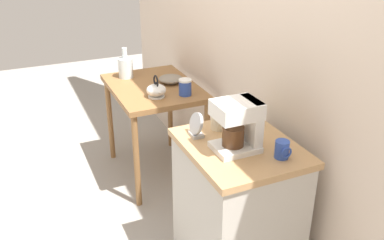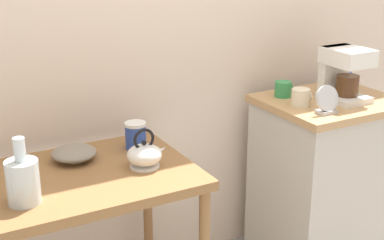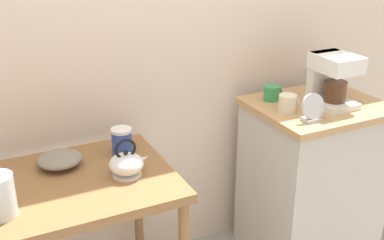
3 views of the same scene
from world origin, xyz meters
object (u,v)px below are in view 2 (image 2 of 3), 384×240
Objects in this scene: mug_blue at (345,80)px; teakettle at (145,155)px; canister_enamel at (136,135)px; coffee_maker at (343,72)px; glass_carafe_vase at (23,180)px; mug_small_cream at (301,97)px; table_clock at (327,101)px; bowl_stoneware at (74,153)px; mug_tall_green at (283,89)px.

teakettle is at bearing -170.90° from mug_blue.
mug_blue reaches higher than teakettle.
canister_enamel is at bearing 179.81° from mug_blue.
glass_carafe_vase is at bearing -175.09° from coffee_maker.
coffee_maker is 0.26m from mug_small_cream.
coffee_maker is 2.91× the size of mug_blue.
mug_small_cream reaches higher than teakettle.
coffee_maker reaches higher than table_clock.
mug_small_cream is 0.43m from mug_blue.
coffee_maker is at bearing 32.26° from table_clock.
mug_blue reaches higher than mug_small_cream.
mug_blue is (0.16, 0.15, -0.10)m from coffee_maker.
canister_enamel is at bearing 160.74° from table_clock.
bowl_stoneware is 0.28m from canister_enamel.
mug_small_cream is at bearing -9.87° from canister_enamel.
glass_carafe_vase is at bearing -133.39° from bowl_stoneware.
mug_tall_green is at bearing 12.98° from glass_carafe_vase.
bowl_stoneware is 1.09m from mug_small_cream.
mug_tall_green is 1.01× the size of mug_blue.
mug_tall_green is (1.10, 0.03, 0.12)m from bowl_stoneware.
mug_small_cream is (1.34, 0.15, 0.07)m from glass_carafe_vase.
canister_enamel is at bearing 76.86° from teakettle.
table_clock is at bearing -19.26° from canister_enamel.
table_clock is at bearing -5.48° from teakettle.
bowl_stoneware is at bearing -179.31° from canister_enamel.
glass_carafe_vase is 2.03× the size of canister_enamel.
teakettle is 0.67× the size of coffee_maker.
table_clock reaches higher than mug_small_cream.
mug_tall_green is at bearing 2.00° from canister_enamel.
teakettle is 0.85m from mug_small_cream.
mug_tall_green is at bearing 175.10° from mug_blue.
canister_enamel is 0.46× the size of coffee_maker.
mug_blue is at bearing 9.18° from glass_carafe_vase.
table_clock reaches higher than mug_blue.
glass_carafe_vase is at bearing 179.96° from table_clock.
mug_blue is at bearing 18.29° from mug_small_cream.
mug_tall_green is 0.38m from mug_blue.
canister_enamel is (0.55, 0.29, -0.03)m from glass_carafe_vase.
table_clock reaches higher than canister_enamel.
table_clock reaches higher than bowl_stoneware.
mug_small_cream is (-0.03, -0.17, 0.00)m from mug_tall_green.
mug_small_cream is (1.07, -0.13, 0.12)m from bowl_stoneware.
mug_small_cream is at bearing -98.64° from mug_tall_green.
glass_carafe_vase is 1.60m from coffee_maker.
coffee_maker is (1.32, -0.15, 0.22)m from bowl_stoneware.
mug_blue reaches higher than canister_enamel.
mug_blue reaches higher than bowl_stoneware.
teakettle is 1.32× the size of table_clock.
glass_carafe_vase is 1.35m from mug_small_cream.
table_clock is (-0.22, -0.14, -0.08)m from coffee_maker.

